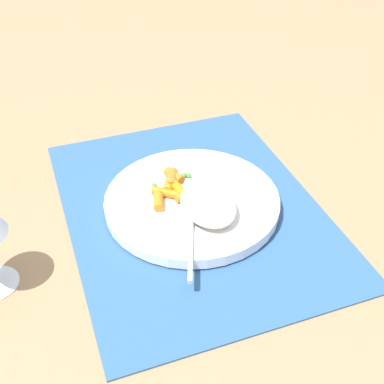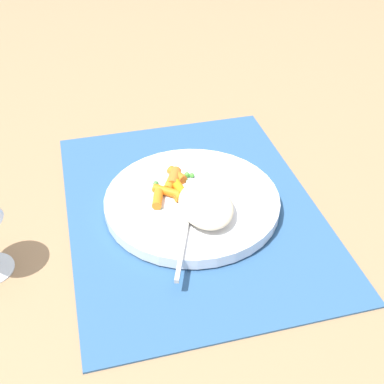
# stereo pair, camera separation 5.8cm
# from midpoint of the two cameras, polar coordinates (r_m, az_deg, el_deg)

# --- Properties ---
(ground_plane) EXTENTS (2.40, 2.40, 0.00)m
(ground_plane) POSITION_cam_midpoint_polar(r_m,az_deg,el_deg) (0.79, 2.11, -1.98)
(ground_plane) COLOR #997551
(placemat) EXTENTS (0.49, 0.38, 0.01)m
(placemat) POSITION_cam_midpoint_polar(r_m,az_deg,el_deg) (0.79, 2.11, -1.81)
(placemat) COLOR #2D5684
(placemat) RESTS_ON ground_plane
(plate) EXTENTS (0.27, 0.27, 0.02)m
(plate) POSITION_cam_midpoint_polar(r_m,az_deg,el_deg) (0.78, 2.13, -1.15)
(plate) COLOR white
(plate) RESTS_ON placemat
(rice_mound) EXTENTS (0.11, 0.08, 0.03)m
(rice_mound) POSITION_cam_midpoint_polar(r_m,az_deg,el_deg) (0.74, 3.80, -1.49)
(rice_mound) COLOR beige
(rice_mound) RESTS_ON plate
(carrot_portion) EXTENTS (0.09, 0.08, 0.02)m
(carrot_portion) POSITION_cam_midpoint_polar(r_m,az_deg,el_deg) (0.78, 0.01, 0.71)
(carrot_portion) COLOR orange
(carrot_portion) RESTS_ON plate
(pea_scatter) EXTENTS (0.07, 0.07, 0.01)m
(pea_scatter) POSITION_cam_midpoint_polar(r_m,az_deg,el_deg) (0.79, 0.73, 0.73)
(pea_scatter) COLOR #488D3D
(pea_scatter) RESTS_ON plate
(fork) EXTENTS (0.20, 0.08, 0.01)m
(fork) POSITION_cam_midpoint_polar(r_m,az_deg,el_deg) (0.74, 1.85, -2.76)
(fork) COLOR #BBBBBB
(fork) RESTS_ON plate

